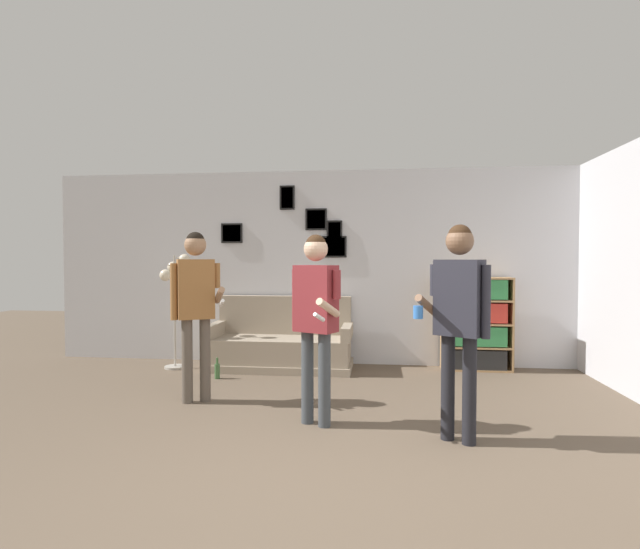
{
  "coord_description": "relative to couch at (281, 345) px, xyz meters",
  "views": [
    {
      "loc": [
        0.44,
        -3.03,
        1.47
      ],
      "look_at": [
        -0.16,
        1.96,
        1.31
      ],
      "focal_mm": 28.0,
      "sensor_mm": 36.0,
      "label": 1
    }
  ],
  "objects": [
    {
      "name": "person_watcher_holding_cup",
      "position": [
        1.94,
        -2.5,
        0.77
      ],
      "size": [
        0.59,
        0.36,
        1.74
      ],
      "color": "black",
      "rests_on": "ground_plane"
    },
    {
      "name": "wall_back",
      "position": [
        0.87,
        0.41,
        1.05
      ],
      "size": [
        8.5,
        0.08,
        2.7
      ],
      "color": "silver",
      "rests_on": "ground_plane"
    },
    {
      "name": "couch",
      "position": [
        0.0,
        0.0,
        0.0
      ],
      "size": [
        1.9,
        0.8,
        0.95
      ],
      "color": "gray",
      "rests_on": "ground_plane"
    },
    {
      "name": "bottle_on_floor",
      "position": [
        -0.66,
        -0.69,
        -0.2
      ],
      "size": [
        0.07,
        0.07,
        0.26
      ],
      "color": "#3D6638",
      "rests_on": "ground_plane"
    },
    {
      "name": "ground_plane",
      "position": [
        0.87,
        -3.53,
        -0.31
      ],
      "size": [
        20.0,
        20.0,
        0.0
      ],
      "primitive_type": "plane",
      "color": "brown"
    },
    {
      "name": "person_player_foreground_left",
      "position": [
        -0.55,
        -1.67,
        0.77
      ],
      "size": [
        0.6,
        0.39,
        1.74
      ],
      "color": "brown",
      "rests_on": "ground_plane"
    },
    {
      "name": "drinking_cup",
      "position": [
        2.5,
        0.19,
        0.97
      ],
      "size": [
        0.07,
        0.07,
        0.09
      ],
      "color": "white",
      "rests_on": "bookshelf"
    },
    {
      "name": "person_player_foreground_center",
      "position": [
        0.75,
        -2.23,
        0.73
      ],
      "size": [
        0.46,
        0.58,
        1.68
      ],
      "color": "#3D4247",
      "rests_on": "ground_plane"
    },
    {
      "name": "bookshelf",
      "position": [
        2.58,
        0.19,
        0.31
      ],
      "size": [
        0.9,
        0.3,
        1.23
      ],
      "color": "#A87F51",
      "rests_on": "ground_plane"
    },
    {
      "name": "floor_lamp",
      "position": [
        -1.41,
        -0.18,
        0.79
      ],
      "size": [
        0.37,
        0.4,
        1.53
      ],
      "color": "#ADA89E",
      "rests_on": "ground_plane"
    }
  ]
}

